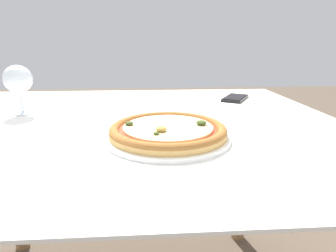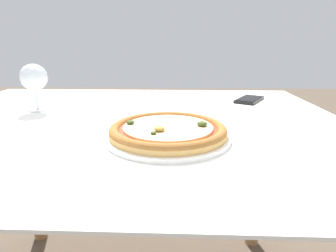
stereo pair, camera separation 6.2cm
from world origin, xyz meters
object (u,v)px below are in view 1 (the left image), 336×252
at_px(dining_table, 118,149).
at_px(cell_phone, 235,98).
at_px(pizza_plate, 168,132).
at_px(wine_glass_far_left, 18,80).

height_order(dining_table, cell_phone, cell_phone).
relative_size(pizza_plate, cell_phone, 1.74).
relative_size(dining_table, wine_glass_far_left, 8.57).
distance_m(dining_table, wine_glass_far_left, 0.36).
xyz_separation_m(dining_table, cell_phone, (0.42, 0.26, 0.09)).
distance_m(pizza_plate, cell_phone, 0.51).
bearing_deg(cell_phone, pizza_plate, -123.41).
height_order(pizza_plate, wine_glass_far_left, wine_glass_far_left).
bearing_deg(wine_glass_far_left, dining_table, -17.49).
bearing_deg(pizza_plate, cell_phone, 56.59).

